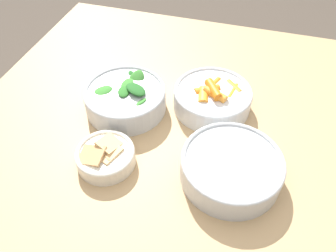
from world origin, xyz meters
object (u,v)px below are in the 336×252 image
at_px(bowl_carrots, 212,97).
at_px(bowl_beans_hotdog, 231,168).
at_px(bowl_greens, 126,98).
at_px(bowl_cookies, 106,156).

height_order(bowl_carrots, bowl_beans_hotdog, bowl_carrots).
bearing_deg(bowl_beans_hotdog, bowl_greens, -115.61).
bearing_deg(bowl_beans_hotdog, bowl_carrots, -158.70).
xyz_separation_m(bowl_carrots, bowl_beans_hotdog, (0.19, 0.07, -0.00)).
relative_size(bowl_carrots, bowl_beans_hotdog, 0.92).
bearing_deg(bowl_cookies, bowl_carrots, 142.22).
xyz_separation_m(bowl_carrots, bowl_cookies, (0.22, -0.17, -0.01)).
xyz_separation_m(bowl_beans_hotdog, bowl_cookies, (0.04, -0.24, -0.01)).
distance_m(bowl_carrots, bowl_greens, 0.20).
bearing_deg(bowl_beans_hotdog, bowl_cookies, -81.71).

